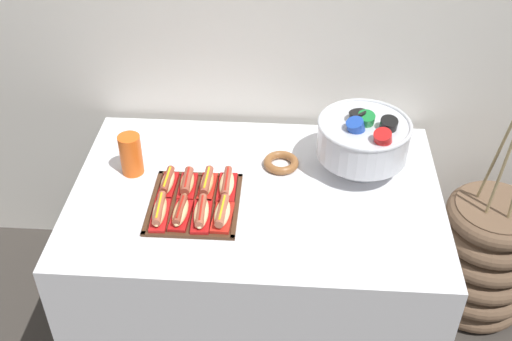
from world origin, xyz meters
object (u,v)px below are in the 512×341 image
hot_dog_2 (201,214)px  punch_bowl (364,138)px  hot_dog_6 (207,184)px  hot_dog_7 (227,185)px  donut (281,163)px  floor_vase (482,257)px  hot_dog_0 (160,211)px  hot_dog_1 (181,213)px  buffet_table (256,256)px  hot_dog_5 (187,183)px  serving_tray (195,204)px  hot_dog_4 (168,183)px  cup_stack (131,155)px  hot_dog_3 (222,214)px

hot_dog_2 → punch_bowl: size_ratio=0.50×
hot_dog_6 → hot_dog_7: size_ratio=0.96×
punch_bowl → donut: size_ratio=2.54×
floor_vase → punch_bowl: floor_vase is taller
hot_dog_0 → hot_dog_1: size_ratio=1.09×
buffet_table → hot_dog_7: bearing=-173.0°
hot_dog_6 → donut: size_ratio=1.18×
hot_dog_2 → hot_dog_5: (-0.08, 0.16, 0.00)m
hot_dog_0 → punch_bowl: (0.74, 0.35, 0.11)m
serving_tray → hot_dog_4: bearing=144.1°
hot_dog_1 → cup_stack: size_ratio=0.99×
hot_dog_0 → hot_dog_2: hot_dog_0 is taller
hot_dog_4 → cup_stack: bearing=147.1°
hot_dog_5 → punch_bowl: (0.66, 0.18, 0.11)m
hot_dog_0 → punch_bowl: 0.82m
hot_dog_4 → hot_dog_6: (0.15, 0.00, 0.00)m
hot_dog_5 → cup_stack: cup_stack is taller
hot_dog_3 → cup_stack: cup_stack is taller
hot_dog_3 → punch_bowl: size_ratio=0.46×
serving_tray → hot_dog_3: bearing=-35.9°
hot_dog_2 → hot_dog_3: 0.08m
hot_dog_5 → hot_dog_0: bearing=-114.1°
hot_dog_1 → hot_dog_2: same height
hot_dog_4 → punch_bowl: (0.74, 0.18, 0.11)m
buffet_table → hot_dog_2: (-0.18, -0.18, 0.39)m
hot_dog_5 → punch_bowl: 0.70m
serving_tray → hot_dog_3: size_ratio=2.19×
hot_dog_2 → hot_dog_6: bearing=90.4°
hot_dog_0 → cup_stack: 0.31m
hot_dog_1 → cup_stack: cup_stack is taller
buffet_table → punch_bowl: size_ratio=3.90×
floor_vase → hot_dog_6: size_ratio=6.15×
hot_dog_4 → hot_dog_6: 0.15m
hot_dog_5 → cup_stack: 0.26m
hot_dog_5 → hot_dog_7: bearing=0.4°
hot_dog_1 → hot_dog_3: bearing=0.4°
hot_dog_6 → cup_stack: 0.33m
punch_bowl → hot_dog_5: bearing=-164.8°
cup_stack → punch_bowl: bearing=5.0°
punch_bowl → cup_stack: 0.90m
hot_dog_4 → hot_dog_3: bearing=-35.9°
serving_tray → hot_dog_5: (-0.04, 0.08, 0.03)m
donut → hot_dog_3: bearing=-120.1°
punch_bowl → hot_dog_2: bearing=-149.6°
hot_dog_0 → hot_dog_1: 0.08m
buffet_table → hot_dog_5: 0.47m
hot_dog_5 → floor_vase: bearing=8.6°
floor_vase → hot_dog_4: floor_vase is taller
floor_vase → cup_stack: 1.58m
buffet_table → cup_stack: (-0.49, 0.09, 0.44)m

